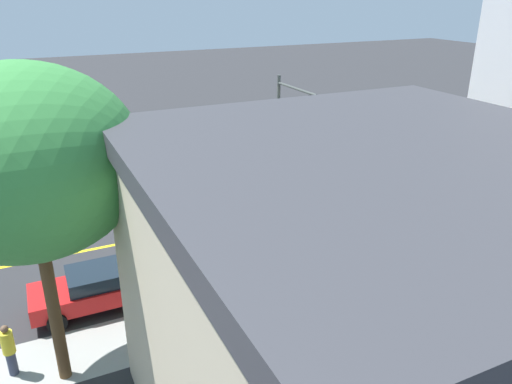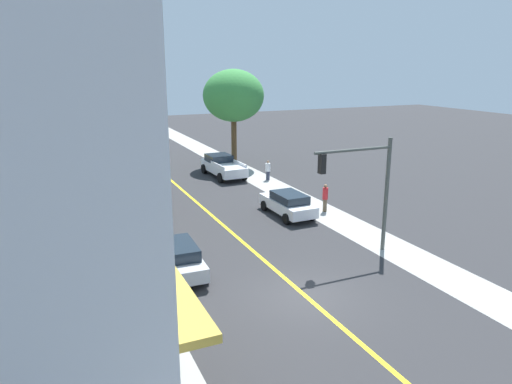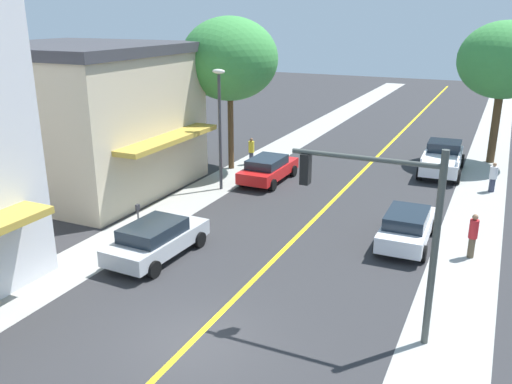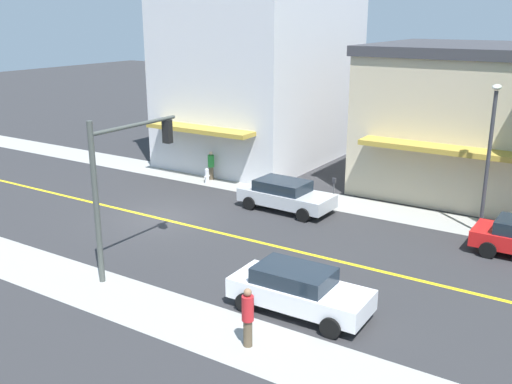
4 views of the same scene
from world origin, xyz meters
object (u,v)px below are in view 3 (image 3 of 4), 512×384
at_px(red_sedan_left_curb, 268,168).
at_px(white_pickup_truck, 442,158).
at_px(silver_sedan_left_curb, 157,239).
at_px(pedestrian_yellow_shirt, 251,150).
at_px(parking_meter, 138,215).
at_px(pedestrian_red_shirt, 473,235).
at_px(traffic_light_mast, 388,212).
at_px(pedestrian_white_shirt, 493,177).
at_px(street_tree_right_corner, 504,61).
at_px(street_tree_left_near, 230,59).
at_px(street_lamp, 220,117).
at_px(white_sedan_right_curb, 407,226).

relative_size(red_sedan_left_curb, white_pickup_truck, 0.82).
distance_m(silver_sedan_left_curb, pedestrian_yellow_shirt, 13.97).
xyz_separation_m(silver_sedan_left_curb, pedestrian_yellow_shirt, (-2.53, 13.74, 0.11)).
height_order(parking_meter, pedestrian_red_shirt, pedestrian_red_shirt).
relative_size(traffic_light_mast, pedestrian_yellow_shirt, 3.41).
bearing_deg(silver_sedan_left_curb, pedestrian_white_shirt, -36.25).
xyz_separation_m(white_pickup_truck, pedestrian_white_shirt, (2.87, -2.68, -0.05)).
bearing_deg(street_tree_right_corner, street_tree_left_near, -150.02).
relative_size(parking_meter, red_sedan_left_curb, 0.30).
bearing_deg(silver_sedan_left_curb, traffic_light_mast, -97.21).
bearing_deg(silver_sedan_left_curb, street_tree_left_near, 17.04).
bearing_deg(pedestrian_white_shirt, street_lamp, -177.23).
xyz_separation_m(silver_sedan_left_curb, white_pickup_truck, (8.45, 16.85, 0.11)).
bearing_deg(street_lamp, street_tree_left_near, 109.89).
height_order(red_sedan_left_curb, white_pickup_truck, white_pickup_truck).
xyz_separation_m(street_tree_right_corner, silver_sedan_left_curb, (-10.97, -20.61, -5.51)).
height_order(street_lamp, pedestrian_white_shirt, street_lamp).
bearing_deg(traffic_light_mast, red_sedan_left_curb, -53.86).
distance_m(traffic_light_mast, white_pickup_truck, 18.59).
relative_size(parking_meter, white_pickup_truck, 0.24).
xyz_separation_m(street_tree_right_corner, pedestrian_white_shirt, (0.35, -6.44, -5.46)).
distance_m(silver_sedan_left_curb, white_pickup_truck, 18.85).
distance_m(red_sedan_left_curb, pedestrian_red_shirt, 12.49).
bearing_deg(street_tree_left_near, parking_meter, -83.56).
height_order(silver_sedan_left_curb, pedestrian_white_shirt, pedestrian_white_shirt).
xyz_separation_m(red_sedan_left_curb, white_pickup_truck, (8.57, 6.00, 0.12)).
bearing_deg(street_tree_right_corner, parking_meter, -124.31).
relative_size(traffic_light_mast, silver_sedan_left_curb, 1.24).
distance_m(street_tree_right_corner, white_sedan_right_curb, 16.44).
distance_m(parking_meter, silver_sedan_left_curb, 2.56).
bearing_deg(white_sedan_right_curb, traffic_light_mast, -177.30).
height_order(street_tree_left_near, white_pickup_truck, street_tree_left_near).
distance_m(street_tree_right_corner, pedestrian_white_shirt, 8.45).
bearing_deg(street_tree_right_corner, street_lamp, -136.77).
bearing_deg(street_tree_right_corner, white_sedan_right_curb, -99.35).
relative_size(traffic_light_mast, red_sedan_left_curb, 1.25).
bearing_deg(silver_sedan_left_curb, street_lamp, 14.60).
xyz_separation_m(parking_meter, street_lamp, (0.17, 6.99, 3.03)).
bearing_deg(street_lamp, white_sedan_right_curb, -17.35).
bearing_deg(street_tree_left_near, white_pickup_truck, 20.80).
height_order(street_lamp, silver_sedan_left_curb, street_lamp).
bearing_deg(street_tree_right_corner, red_sedan_left_curb, -138.65).
bearing_deg(street_tree_left_near, red_sedan_left_curb, -26.41).
bearing_deg(pedestrian_white_shirt, pedestrian_yellow_shirt, 161.45).
distance_m(street_tree_left_near, street_lamp, 4.83).
bearing_deg(pedestrian_red_shirt, white_pickup_truck, 60.90).
bearing_deg(white_sedan_right_curb, street_tree_right_corner, -10.40).
bearing_deg(pedestrian_yellow_shirt, traffic_light_mast, -142.90).
xyz_separation_m(street_tree_left_near, pedestrian_yellow_shirt, (0.72, 1.33, -5.60)).
bearing_deg(traffic_light_mast, pedestrian_yellow_shirt, -53.12).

